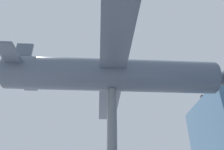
# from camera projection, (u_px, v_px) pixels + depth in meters

# --- Properties ---
(support_pylon_central) EXTENTS (0.59, 0.59, 7.31)m
(support_pylon_central) POSITION_uv_depth(u_px,v_px,m) (112.00, 149.00, 12.10)
(support_pylon_central) COLOR slate
(support_pylon_central) RESTS_ON ground_plane
(suspended_airplane) EXTENTS (18.38, 15.45, 3.34)m
(suspended_airplane) POSITION_uv_depth(u_px,v_px,m) (117.00, 75.00, 14.43)
(suspended_airplane) COLOR #4C5666
(suspended_airplane) RESTS_ON support_pylon_central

